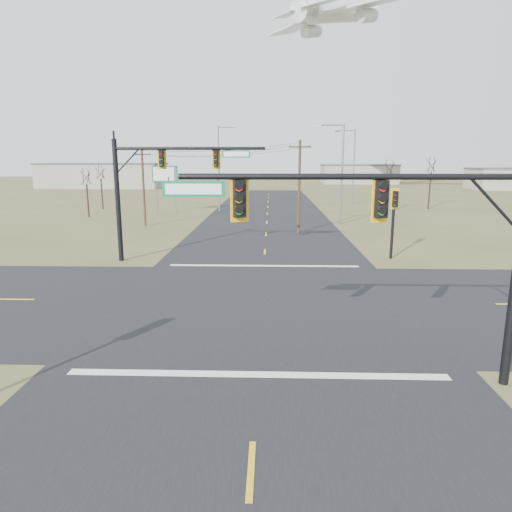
{
  "coord_description": "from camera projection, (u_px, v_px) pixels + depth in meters",
  "views": [
    {
      "loc": [
        0.39,
        -20.76,
        6.67
      ],
      "look_at": [
        -0.3,
        1.0,
        2.04
      ],
      "focal_mm": 32.0,
      "sensor_mm": 36.0,
      "label": 1
    }
  ],
  "objects": [
    {
      "name": "bare_tree_a",
      "position": [
        86.0,
        176.0,
        52.67
      ],
      "size": [
        3.23,
        3.23,
        5.99
      ],
      "rotation": [
        0.0,
        0.0,
        0.42
      ],
      "color": "black",
      "rests_on": "ground"
    },
    {
      "name": "stop_bar_far",
      "position": [
        264.0,
        266.0,
        29.02
      ],
      "size": [
        12.0,
        0.4,
        0.01
      ],
      "primitive_type": "cube",
      "color": "silver",
      "rests_on": "road_ns"
    },
    {
      "name": "streetlight_b",
      "position": [
        352.0,
        162.0,
        68.47
      ],
      "size": [
        3.09,
        0.42,
        11.05
      ],
      "rotation": [
        0.0,
        0.0,
        0.25
      ],
      "color": "slate",
      "rests_on": "ground"
    },
    {
      "name": "road_ew",
      "position": [
        262.0,
        302.0,
        21.7
      ],
      "size": [
        160.0,
        14.0,
        0.02
      ],
      "primitive_type": "cube",
      "color": "black",
      "rests_on": "ground"
    },
    {
      "name": "streetlight_c",
      "position": [
        221.0,
        164.0,
        58.77
      ],
      "size": [
        3.03,
        0.38,
        10.86
      ],
      "rotation": [
        0.0,
        0.0,
        -0.19
      ],
      "color": "slate",
      "rests_on": "ground"
    },
    {
      "name": "mast_arm_near",
      "position": [
        387.0,
        221.0,
        12.94
      ],
      "size": [
        10.34,
        0.6,
        6.79
      ],
      "rotation": [
        0.0,
        0.0,
        0.43
      ],
      "color": "black",
      "rests_on": "ground"
    },
    {
      "name": "jet_airliner",
      "position": [
        338.0,
        11.0,
        76.73
      ],
      "size": [
        31.58,
        31.48,
        14.11
      ],
      "rotation": [
        0.0,
        -0.2,
        0.73
      ],
      "color": "silver"
    },
    {
      "name": "utility_pole_far",
      "position": [
        143.0,
        185.0,
        45.89
      ],
      "size": [
        1.89,
        0.41,
        7.74
      ],
      "rotation": [
        0.0,
        0.0,
        -0.15
      ],
      "color": "#432D1C",
      "rests_on": "ground"
    },
    {
      "name": "warehouse_left",
      "position": [
        104.0,
        176.0,
        110.35
      ],
      "size": [
        28.0,
        14.0,
        5.5
      ],
      "primitive_type": "cube",
      "color": "gray",
      "rests_on": "ground"
    },
    {
      "name": "mast_arm_far",
      "position": [
        159.0,
        175.0,
        29.4
      ],
      "size": [
        9.81,
        0.49,
        7.95
      ],
      "rotation": [
        0.0,
        0.0,
        0.17
      ],
      "color": "black",
      "rests_on": "ground"
    },
    {
      "name": "highway_sign",
      "position": [
        165.0,
        180.0,
        56.31
      ],
      "size": [
        3.09,
        0.71,
        5.88
      ],
      "rotation": [
        0.0,
        0.0,
        0.2
      ],
      "color": "slate",
      "rests_on": "ground"
    },
    {
      "name": "stop_bar_near",
      "position": [
        257.0,
        374.0,
        14.36
      ],
      "size": [
        12.0,
        0.4,
        0.01
      ],
      "primitive_type": "cube",
      "color": "silver",
      "rests_on": "road_ns"
    },
    {
      "name": "road_ns",
      "position": [
        262.0,
        302.0,
        21.7
      ],
      "size": [
        14.0,
        160.0,
        0.02
      ],
      "primitive_type": "cube",
      "color": "black",
      "rests_on": "ground"
    },
    {
      "name": "streetlight_a",
      "position": [
        340.0,
        169.0,
        46.38
      ],
      "size": [
        2.86,
        0.44,
        10.21
      ],
      "rotation": [
        0.0,
        0.0,
        -0.36
      ],
      "color": "slate",
      "rests_on": "ground"
    },
    {
      "name": "utility_pole_near",
      "position": [
        299.0,
        185.0,
        41.1
      ],
      "size": [
        2.01,
        0.58,
        8.34
      ],
      "rotation": [
        0.0,
        0.0,
        0.23
      ],
      "color": "#432D1C",
      "rests_on": "ground"
    },
    {
      "name": "warehouse_mid",
      "position": [
        358.0,
        174.0,
        127.95
      ],
      "size": [
        20.0,
        12.0,
        5.0
      ],
      "primitive_type": "cube",
      "color": "gray",
      "rests_on": "ground"
    },
    {
      "name": "bare_tree_c",
      "position": [
        389.0,
        169.0,
        57.09
      ],
      "size": [
        2.98,
        2.98,
        7.06
      ],
      "rotation": [
        0.0,
        0.0,
        -0.0
      ],
      "color": "black",
      "rests_on": "ground"
    },
    {
      "name": "bare_tree_d",
      "position": [
        432.0,
        164.0,
        61.12
      ],
      "size": [
        3.72,
        3.72,
        7.46
      ],
      "rotation": [
        0.0,
        0.0,
        -0.41
      ],
      "color": "black",
      "rests_on": "ground"
    },
    {
      "name": "bare_tree_b",
      "position": [
        100.0,
        172.0,
        60.97
      ],
      "size": [
        2.71,
        2.71,
        6.26
      ],
      "rotation": [
        0.0,
        0.0,
        0.11
      ],
      "color": "black",
      "rests_on": "ground"
    },
    {
      "name": "ground",
      "position": [
        262.0,
        302.0,
        21.7
      ],
      "size": [
        320.0,
        320.0,
        0.0
      ],
      "primitive_type": "plane",
      "color": "brown",
      "rests_on": "ground"
    },
    {
      "name": "pedestal_signal_ne",
      "position": [
        394.0,
        209.0,
        30.45
      ],
      "size": [
        0.61,
        0.54,
        4.79
      ],
      "rotation": [
        0.0,
        0.0,
        0.15
      ],
      "color": "black",
      "rests_on": "ground"
    }
  ]
}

